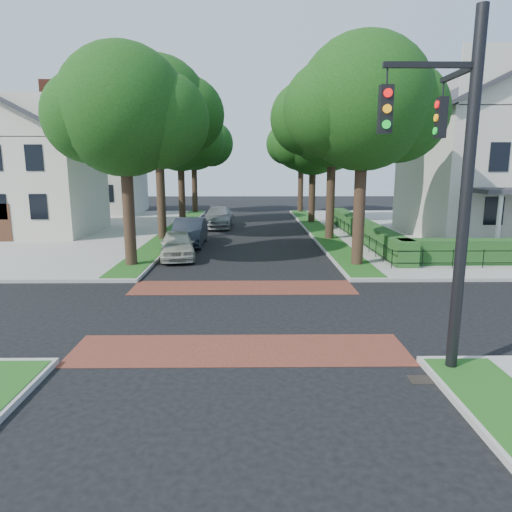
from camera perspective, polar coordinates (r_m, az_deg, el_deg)
The scene contains 24 objects.
ground at distance 15.53m, azimuth -1.79°, elevation -7.06°, with size 120.00×120.00×0.00m, color black.
sidewalk_ne at distance 39.11m, azimuth 28.76°, elevation 2.79°, with size 30.00×30.00×0.15m, color gray.
crosswalk_far at distance 18.59m, azimuth -1.60°, elevation -3.95°, with size 9.00×2.20×0.01m, color brown.
crosswalk_near at distance 12.53m, azimuth -2.08°, elevation -11.63°, with size 9.00×2.20×0.01m, color brown.
storm_drain at distance 11.59m, azimuth 20.18°, elevation -14.31°, with size 0.65×0.45×0.01m, color black.
grass_strip_ne at distance 34.54m, azimuth 7.83°, elevation 3.28°, with size 1.60×29.80×0.02m, color #1D4914.
grass_strip_nw at distance 34.64m, azimuth -10.16°, elevation 3.23°, with size 1.60×29.80×0.02m, color #1D4914.
tree_right_near at distance 22.77m, azimuth 13.44°, elevation 17.88°, with size 7.75×6.67×10.66m.
tree_right_mid at distance 30.61m, azimuth 9.73°, elevation 16.91°, with size 8.25×7.09×11.22m.
tree_right_far at distance 39.37m, azimuth 7.27°, elevation 14.09°, with size 7.25×6.23×9.74m.
tree_right_back at distance 48.32m, azimuth 5.79°, elevation 14.00°, with size 7.50×6.45×10.20m.
tree_left_near at distance 22.83m, azimuth -15.84°, elevation 16.84°, with size 7.50×6.45×10.20m.
tree_left_mid at distance 30.72m, azimuth -11.92°, elevation 17.48°, with size 8.00×6.88×11.48m.
tree_left_far at distance 39.44m, azimuth -9.29°, elevation 14.34°, with size 7.00×6.02×9.86m.
tree_left_back at distance 48.38m, azimuth -7.67°, elevation 14.13°, with size 7.75×6.66×10.44m.
hedge_main_road at distance 30.92m, azimuth 13.19°, elevation 3.27°, with size 1.00×18.00×1.20m, color #17431B.
fence_main_road at distance 30.76m, azimuth 11.73°, elevation 3.01°, with size 0.06×18.00×0.90m, color black, non-canonical shape.
house_victorian at distance 35.17m, azimuth 29.27°, elevation 11.70°, with size 13.00×13.05×12.48m.
house_left_near at distance 36.35m, azimuth -26.90°, elevation 10.30°, with size 10.00×9.00×10.14m.
house_left_far at distance 49.33m, azimuth -19.71°, elevation 10.77°, with size 10.00×9.00×10.14m.
traffic_signal at distance 11.30m, azimuth 23.57°, elevation 9.49°, with size 2.17×2.00×8.00m.
parked_car_front at distance 24.60m, azimuth -9.81°, elevation 1.40°, with size 1.76×4.37×1.49m, color #B3B4A2.
parked_car_middle at distance 28.50m, azimuth -8.33°, elevation 2.98°, with size 1.78×5.11×1.68m, color black.
parked_car_rear at distance 36.85m, azimuth -4.74°, elevation 4.84°, with size 2.24×5.52×1.60m, color gray.
Camera 1 is at (0.31, -14.74, 4.87)m, focal length 32.00 mm.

